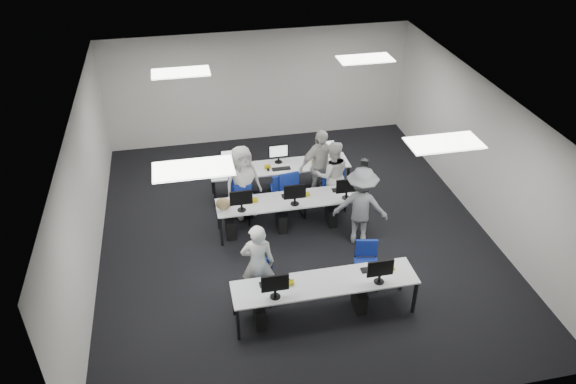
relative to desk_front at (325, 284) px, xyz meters
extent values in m
plane|color=black|center=(0.00, 2.40, -0.68)|extent=(9.00, 9.00, 0.00)
plane|color=white|center=(0.00, 2.40, 2.32)|extent=(9.00, 9.00, 0.00)
cube|color=silver|center=(0.00, 6.90, 0.82)|extent=(8.00, 0.02, 3.00)
cube|color=silver|center=(0.00, -2.10, 0.82)|extent=(8.00, 0.02, 3.00)
cube|color=silver|center=(-4.00, 2.40, 0.82)|extent=(0.02, 9.00, 3.00)
cube|color=silver|center=(4.00, 2.40, 0.82)|extent=(0.02, 9.00, 3.00)
cube|color=white|center=(-2.00, 0.40, 2.30)|extent=(1.20, 0.60, 0.02)
cube|color=white|center=(2.00, 0.40, 2.30)|extent=(1.20, 0.60, 0.02)
cube|color=white|center=(-2.00, 4.40, 2.30)|extent=(1.20, 0.60, 0.02)
cube|color=white|center=(2.00, 4.40, 2.30)|extent=(1.20, 0.60, 0.02)
cube|color=silver|center=(0.00, 0.00, 0.03)|extent=(3.20, 0.70, 0.03)
cube|color=black|center=(-1.55, -0.30, -0.33)|extent=(0.05, 0.05, 0.70)
cube|color=black|center=(-1.55, 0.30, -0.33)|extent=(0.05, 0.05, 0.70)
cube|color=black|center=(1.55, -0.30, -0.33)|extent=(0.05, 0.05, 0.70)
cube|color=black|center=(1.55, 0.30, -0.33)|extent=(0.05, 0.05, 0.70)
cube|color=silver|center=(0.00, 2.60, 0.03)|extent=(3.20, 0.70, 0.03)
cube|color=black|center=(-1.55, 2.30, -0.33)|extent=(0.05, 0.05, 0.70)
cube|color=black|center=(-1.55, 2.90, -0.33)|extent=(0.05, 0.05, 0.70)
cube|color=black|center=(1.55, 2.30, -0.33)|extent=(0.05, 0.05, 0.70)
cube|color=black|center=(1.55, 2.90, -0.33)|extent=(0.05, 0.05, 0.70)
cube|color=silver|center=(0.00, 4.00, 0.03)|extent=(3.20, 0.70, 0.03)
cube|color=black|center=(-1.55, 3.70, -0.33)|extent=(0.05, 0.05, 0.70)
cube|color=black|center=(-1.55, 4.30, -0.33)|extent=(0.05, 0.05, 0.70)
cube|color=black|center=(1.55, 3.70, -0.33)|extent=(0.05, 0.05, 0.70)
cube|color=black|center=(1.55, 4.30, -0.33)|extent=(0.05, 0.05, 0.70)
cube|color=#0B5895|center=(-0.90, -0.18, 0.35)|extent=(0.46, 0.04, 0.32)
cube|color=black|center=(-0.90, 0.14, 0.06)|extent=(0.42, 0.14, 0.02)
ellipsoid|color=black|center=(-0.60, 0.14, 0.07)|extent=(0.07, 0.10, 0.04)
cube|color=black|center=(-1.15, 0.00, -0.47)|extent=(0.18, 0.40, 0.42)
cube|color=white|center=(0.90, -0.18, 0.35)|extent=(0.46, 0.04, 0.32)
cube|color=black|center=(0.90, 0.14, 0.06)|extent=(0.42, 0.14, 0.02)
ellipsoid|color=black|center=(1.20, 0.14, 0.07)|extent=(0.07, 0.10, 0.04)
cube|color=black|center=(0.65, 0.00, -0.47)|extent=(0.18, 0.40, 0.42)
cube|color=white|center=(-1.10, 2.42, 0.35)|extent=(0.46, 0.04, 0.32)
cube|color=black|center=(-1.10, 2.74, 0.06)|extent=(0.42, 0.14, 0.02)
ellipsoid|color=black|center=(-0.80, 2.74, 0.07)|extent=(0.07, 0.10, 0.04)
cube|color=black|center=(-1.35, 2.60, -0.47)|extent=(0.18, 0.40, 0.42)
cube|color=white|center=(0.00, 2.42, 0.35)|extent=(0.46, 0.04, 0.32)
cube|color=black|center=(0.00, 2.74, 0.06)|extent=(0.42, 0.14, 0.02)
ellipsoid|color=black|center=(0.30, 2.74, 0.07)|extent=(0.07, 0.10, 0.04)
cube|color=black|center=(-0.25, 2.60, -0.47)|extent=(0.18, 0.40, 0.42)
cube|color=white|center=(1.10, 2.42, 0.35)|extent=(0.46, 0.04, 0.32)
cube|color=black|center=(1.10, 2.74, 0.06)|extent=(0.42, 0.14, 0.02)
ellipsoid|color=black|center=(1.40, 2.74, 0.07)|extent=(0.07, 0.10, 0.04)
cube|color=black|center=(0.85, 2.60, -0.47)|extent=(0.18, 0.40, 0.42)
cube|color=white|center=(-1.10, 4.18, 0.35)|extent=(0.46, 0.04, 0.32)
cube|color=black|center=(-1.10, 3.86, 0.06)|extent=(0.42, 0.14, 0.02)
ellipsoid|color=black|center=(-1.40, 3.86, 0.07)|extent=(0.07, 0.10, 0.04)
cube|color=black|center=(-0.85, 4.00, -0.47)|extent=(0.18, 0.40, 0.42)
cube|color=white|center=(0.00, 4.18, 0.35)|extent=(0.46, 0.04, 0.32)
cube|color=black|center=(0.00, 3.86, 0.06)|extent=(0.42, 0.14, 0.02)
ellipsoid|color=black|center=(-0.30, 3.86, 0.07)|extent=(0.07, 0.10, 0.04)
cube|color=black|center=(0.25, 4.00, -0.47)|extent=(0.18, 0.40, 0.42)
cube|color=white|center=(1.10, 4.18, 0.35)|extent=(0.46, 0.04, 0.32)
cube|color=black|center=(1.10, 3.86, 0.06)|extent=(0.42, 0.14, 0.02)
ellipsoid|color=black|center=(0.80, 3.86, 0.07)|extent=(0.07, 0.10, 0.04)
cube|color=black|center=(1.35, 4.00, -0.47)|extent=(0.18, 0.40, 0.42)
cube|color=navy|center=(-1.02, 0.56, -0.26)|extent=(0.48, 0.47, 0.05)
cube|color=navy|center=(-0.97, 0.74, -0.03)|extent=(0.38, 0.14, 0.33)
cube|color=navy|center=(0.96, 0.58, -0.23)|extent=(0.51, 0.49, 0.06)
cube|color=navy|center=(1.00, 0.78, 0.03)|extent=(0.41, 0.13, 0.35)
cube|color=navy|center=(-1.08, 3.12, -0.19)|extent=(0.53, 0.51, 0.06)
cube|color=navy|center=(-1.04, 3.33, 0.08)|extent=(0.45, 0.12, 0.38)
cube|color=navy|center=(0.09, 3.07, -0.19)|extent=(0.52, 0.51, 0.06)
cube|color=navy|center=(0.06, 3.28, 0.09)|extent=(0.45, 0.11, 0.38)
cube|color=navy|center=(1.11, 3.22, -0.20)|extent=(0.53, 0.51, 0.06)
cube|color=navy|center=(1.15, 3.43, 0.08)|extent=(0.44, 0.12, 0.38)
cube|color=navy|center=(-0.95, 3.36, -0.24)|extent=(0.46, 0.44, 0.06)
cube|color=navy|center=(-0.97, 3.17, 0.00)|extent=(0.40, 0.09, 0.34)
cube|color=navy|center=(-0.09, 3.50, -0.23)|extent=(0.44, 0.42, 0.06)
cube|color=navy|center=(-0.10, 3.31, 0.02)|extent=(0.41, 0.06, 0.35)
cube|color=navy|center=(1.05, 3.37, -0.24)|extent=(0.53, 0.52, 0.06)
cube|color=navy|center=(0.98, 3.19, 0.00)|extent=(0.39, 0.19, 0.34)
ellipsoid|color=olive|center=(-1.45, 2.54, 0.18)|extent=(0.34, 0.24, 0.26)
imported|color=silver|center=(-1.06, 0.62, 0.13)|extent=(0.63, 0.46, 1.63)
imported|color=silver|center=(1.03, 3.26, 0.12)|extent=(0.83, 0.68, 1.61)
imported|color=silver|center=(-0.95, 3.33, 0.16)|extent=(0.95, 0.78, 1.67)
imported|color=silver|center=(0.82, 3.55, 0.21)|extent=(1.12, 0.72, 1.77)
imported|color=slate|center=(1.24, 1.89, 0.18)|extent=(1.26, 0.99, 1.72)
cube|color=black|center=(1.30, 2.05, 1.10)|extent=(0.19, 0.22, 0.10)
camera|label=1|loc=(-2.08, -6.90, 6.54)|focal=35.00mm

